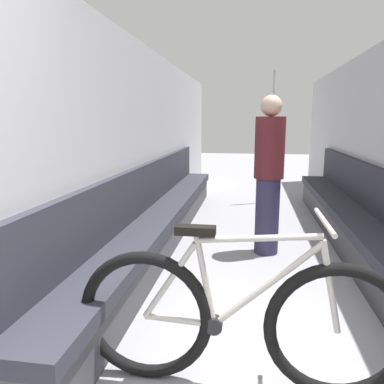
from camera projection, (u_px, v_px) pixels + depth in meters
wall_left at (138, 147)px, 4.08m from camera, size 0.10×9.72×2.18m
bench_seat_row_left at (160, 218)px, 4.18m from camera, size 0.42×5.43×0.91m
bench_seat_row_right at (360, 227)px, 3.85m from camera, size 0.42×5.43×0.91m
bicycle at (237, 320)px, 1.90m from camera, size 1.69×0.46×0.93m
grab_pole_near at (272, 140)px, 6.15m from camera, size 0.08×0.08×2.16m
passenger_standing at (269, 174)px, 3.80m from camera, size 0.30×0.30×1.62m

